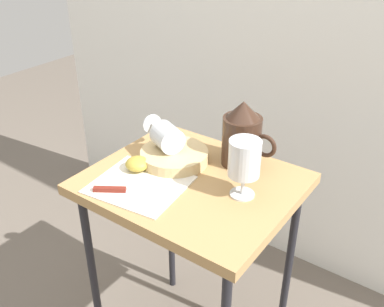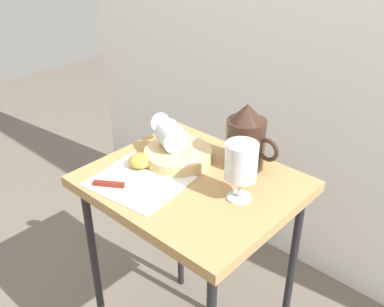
{
  "view_description": "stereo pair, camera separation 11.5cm",
  "coord_description": "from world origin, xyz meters",
  "px_view_note": "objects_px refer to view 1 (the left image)",
  "views": [
    {
      "loc": [
        0.58,
        -0.81,
        1.34
      ],
      "look_at": [
        0.0,
        0.0,
        0.78
      ],
      "focal_mm": 41.01,
      "sensor_mm": 36.0,
      "label": 1
    },
    {
      "loc": [
        0.67,
        -0.74,
        1.34
      ],
      "look_at": [
        0.0,
        0.0,
        0.78
      ],
      "focal_mm": 41.01,
      "sensor_mm": 36.0,
      "label": 2
    }
  ],
  "objects_px": {
    "wine_glass_upright": "(244,161)",
    "wine_glass_tipped_near": "(167,136)",
    "apple_half_left": "(137,164)",
    "basket_tray": "(174,156)",
    "table": "(192,201)",
    "pitcher": "(242,139)",
    "knife": "(124,190)"
  },
  "relations": [
    {
      "from": "table",
      "to": "knife",
      "type": "xyz_separation_m",
      "value": [
        -0.1,
        -0.16,
        0.08
      ]
    },
    {
      "from": "basket_tray",
      "to": "pitcher",
      "type": "xyz_separation_m",
      "value": [
        0.16,
        0.11,
        0.06
      ]
    },
    {
      "from": "wine_glass_tipped_near",
      "to": "knife",
      "type": "bearing_deg",
      "value": -84.78
    },
    {
      "from": "pitcher",
      "to": "apple_half_left",
      "type": "distance_m",
      "value": 0.3
    },
    {
      "from": "wine_glass_upright",
      "to": "apple_half_left",
      "type": "height_order",
      "value": "wine_glass_upright"
    },
    {
      "from": "apple_half_left",
      "to": "pitcher",
      "type": "bearing_deg",
      "value": 44.0
    },
    {
      "from": "basket_tray",
      "to": "wine_glass_upright",
      "type": "distance_m",
      "value": 0.26
    },
    {
      "from": "table",
      "to": "knife",
      "type": "bearing_deg",
      "value": -124.02
    },
    {
      "from": "wine_glass_upright",
      "to": "apple_half_left",
      "type": "xyz_separation_m",
      "value": [
        -0.3,
        -0.07,
        -0.08
      ]
    },
    {
      "from": "wine_glass_upright",
      "to": "wine_glass_tipped_near",
      "type": "relative_size",
      "value": 0.99
    },
    {
      "from": "wine_glass_tipped_near",
      "to": "knife",
      "type": "height_order",
      "value": "wine_glass_tipped_near"
    },
    {
      "from": "table",
      "to": "basket_tray",
      "type": "height_order",
      "value": "basket_tray"
    },
    {
      "from": "table",
      "to": "wine_glass_tipped_near",
      "type": "height_order",
      "value": "wine_glass_tipped_near"
    },
    {
      "from": "wine_glass_upright",
      "to": "wine_glass_tipped_near",
      "type": "height_order",
      "value": "wine_glass_upright"
    },
    {
      "from": "apple_half_left",
      "to": "wine_glass_upright",
      "type": "bearing_deg",
      "value": 12.86
    },
    {
      "from": "table",
      "to": "pitcher",
      "type": "distance_m",
      "value": 0.22
    },
    {
      "from": "table",
      "to": "basket_tray",
      "type": "bearing_deg",
      "value": 154.23
    },
    {
      "from": "wine_glass_tipped_near",
      "to": "apple_half_left",
      "type": "relative_size",
      "value": 2.35
    },
    {
      "from": "table",
      "to": "wine_glass_upright",
      "type": "relative_size",
      "value": 4.46
    },
    {
      "from": "wine_glass_upright",
      "to": "wine_glass_tipped_near",
      "type": "bearing_deg",
      "value": 173.19
    },
    {
      "from": "table",
      "to": "wine_glass_tipped_near",
      "type": "bearing_deg",
      "value": 159.0
    },
    {
      "from": "table",
      "to": "wine_glass_upright",
      "type": "bearing_deg",
      "value": 5.83
    },
    {
      "from": "pitcher",
      "to": "wine_glass_upright",
      "type": "height_order",
      "value": "pitcher"
    },
    {
      "from": "apple_half_left",
      "to": "table",
      "type": "bearing_deg",
      "value": 19.46
    },
    {
      "from": "basket_tray",
      "to": "wine_glass_upright",
      "type": "xyz_separation_m",
      "value": [
        0.24,
        -0.03,
        0.08
      ]
    },
    {
      "from": "basket_tray",
      "to": "table",
      "type": "bearing_deg",
      "value": -25.77
    },
    {
      "from": "wine_glass_upright",
      "to": "basket_tray",
      "type": "bearing_deg",
      "value": 172.66
    },
    {
      "from": "pitcher",
      "to": "wine_glass_tipped_near",
      "type": "relative_size",
      "value": 1.21
    },
    {
      "from": "basket_tray",
      "to": "apple_half_left",
      "type": "relative_size",
      "value": 2.91
    },
    {
      "from": "apple_half_left",
      "to": "knife",
      "type": "xyz_separation_m",
      "value": [
        0.04,
        -0.1,
        -0.01
      ]
    },
    {
      "from": "wine_glass_upright",
      "to": "table",
      "type": "bearing_deg",
      "value": -174.17
    },
    {
      "from": "apple_half_left",
      "to": "wine_glass_tipped_near",
      "type": "bearing_deg",
      "value": 75.8
    }
  ]
}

